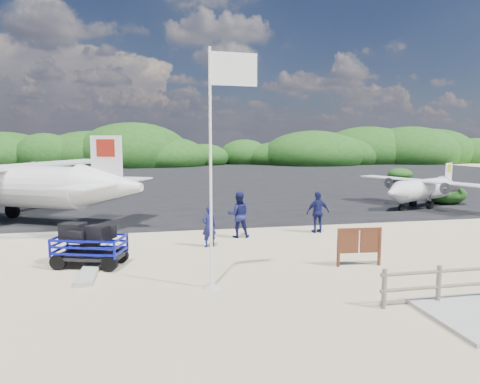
{
  "coord_description": "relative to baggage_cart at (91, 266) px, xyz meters",
  "views": [
    {
      "loc": [
        -2.44,
        -14.2,
        4.14
      ],
      "look_at": [
        1.08,
        3.4,
        1.92
      ],
      "focal_mm": 32.0,
      "sensor_mm": 36.0,
      "label": 1
    }
  ],
  "objects": [
    {
      "name": "crew_a",
      "position": [
        4.14,
        1.78,
        0.8
      ],
      "size": [
        0.67,
        0.53,
        1.61
      ],
      "primitive_type": "imported",
      "rotation": [
        0.0,
        0.0,
        3.41
      ],
      "color": "#15184F",
      "rests_on": "ground"
    },
    {
      "name": "crew_b",
      "position": [
        5.58,
        3.16,
        0.97
      ],
      "size": [
        1.02,
        0.83,
        1.94
      ],
      "primitive_type": "imported",
      "rotation": [
        0.0,
        0.0,
        3.04
      ],
      "color": "#15184F",
      "rests_on": "ground"
    },
    {
      "name": "baggage_cart",
      "position": [
        0.0,
        0.0,
        0.0
      ],
      "size": [
        2.68,
        2.01,
        1.19
      ],
      "primitive_type": null,
      "rotation": [
        0.0,
        0.0,
        -0.3
      ],
      "color": "#0A0FA3",
      "rests_on": "ground"
    },
    {
      "name": "aircraft_large",
      "position": [
        18.36,
        25.71,
        0.0
      ],
      "size": [
        24.58,
        24.58,
        5.48
      ],
      "primitive_type": null,
      "rotation": [
        0.0,
        0.0,
        2.67
      ],
      "color": "#B2B2B2",
      "rests_on": "ground"
    },
    {
      "name": "vegetation_band",
      "position": [
        4.59,
        54.89,
        0.0
      ],
      "size": [
        124.0,
        8.0,
        4.4
      ],
      "primitive_type": null,
      "color": "#B2B2B2",
      "rests_on": "ground"
    },
    {
      "name": "flagpole",
      "position": [
        3.63,
        -2.86,
        0.0
      ],
      "size": [
        1.35,
        0.65,
        6.55
      ],
      "primitive_type": null,
      "rotation": [
        0.0,
        0.0,
        0.08
      ],
      "color": "white",
      "rests_on": "ground"
    },
    {
      "name": "signboard",
      "position": [
        8.64,
        -1.7,
        0.0
      ],
      "size": [
        1.59,
        0.27,
        1.3
      ],
      "primitive_type": null,
      "rotation": [
        0.0,
        0.0,
        -0.07
      ],
      "color": "#582D19",
      "rests_on": "ground"
    },
    {
      "name": "ground",
      "position": [
        4.59,
        -0.11,
        0.0
      ],
      "size": [
        160.0,
        160.0,
        0.0
      ],
      "primitive_type": "plane",
      "color": "beige"
    },
    {
      "name": "crew_c",
      "position": [
        9.21,
        3.35,
        0.92
      ],
      "size": [
        1.11,
        0.55,
        1.84
      ],
      "primitive_type": "imported",
      "rotation": [
        0.0,
        0.0,
        3.24
      ],
      "color": "#15184F",
      "rests_on": "ground"
    },
    {
      "name": "aircraft_small",
      "position": [
        -10.26,
        37.17,
        0.0
      ],
      "size": [
        9.18,
        9.18,
        2.52
      ],
      "primitive_type": null,
      "rotation": [
        0.0,
        0.0,
        3.54
      ],
      "color": "#B2B2B2",
      "rests_on": "ground"
    },
    {
      "name": "asphalt_apron",
      "position": [
        4.59,
        29.89,
        0.0
      ],
      "size": [
        90.0,
        50.0,
        0.04
      ],
      "primitive_type": null,
      "color": "#B2B2B2",
      "rests_on": "ground"
    }
  ]
}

